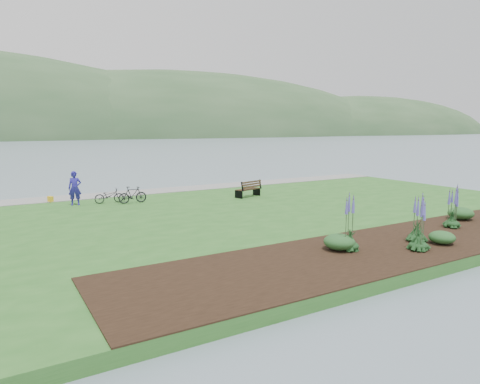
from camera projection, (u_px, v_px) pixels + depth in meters
name	position (u px, v px, depth m)	size (l,w,h in m)	color
ground	(226.00, 213.00, 22.81)	(600.00, 600.00, 0.00)	slate
lawn	(245.00, 216.00, 21.08)	(34.00, 20.00, 0.40)	#285F21
shoreline_path	(176.00, 189.00, 28.62)	(34.00, 2.20, 0.03)	gray
garden_bed	(422.00, 239.00, 15.91)	(24.00, 4.40, 0.04)	black
far_hillside	(72.00, 138.00, 177.60)	(580.00, 80.00, 38.00)	#325530
park_bench	(249.00, 189.00, 25.55)	(1.77, 1.11, 1.02)	#302012
person	(75.00, 185.00, 22.82)	(0.78, 0.54, 2.15)	#272092
bicycle_a	(109.00, 196.00, 23.51)	(1.55, 0.54, 0.81)	black
bicycle_b	(133.00, 195.00, 23.48)	(1.55, 0.45, 0.93)	black
pannier	(50.00, 199.00, 23.84)	(0.20, 0.31, 0.33)	yellow
echium_0	(417.00, 222.00, 15.39)	(0.62, 0.62, 1.85)	#133416
echium_1	(453.00, 208.00, 17.56)	(0.62, 0.62, 1.88)	#133416
echium_4	(351.00, 222.00, 14.25)	(0.62, 0.62, 2.36)	#133416
echium_5	(419.00, 228.00, 14.32)	(0.62, 0.62, 2.03)	#133416
shrub_0	(339.00, 242.00, 14.44)	(1.06, 1.06, 0.53)	#1E4C21
shrub_1	(442.00, 237.00, 15.19)	(0.90, 0.90, 0.45)	#1E4C21
shrub_2	(461.00, 213.00, 19.19)	(1.10, 1.10, 0.55)	#1E4C21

